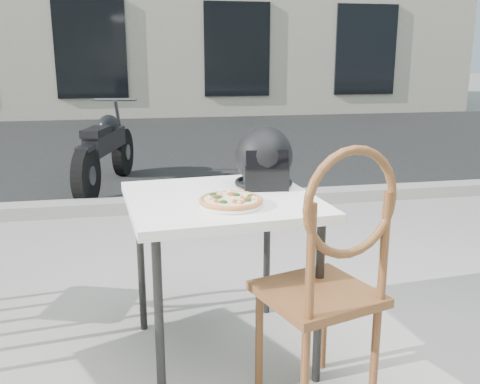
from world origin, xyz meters
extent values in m
plane|color=gray|center=(0.00, 0.00, 0.00)|extent=(80.00, 80.00, 0.00)
cube|color=black|center=(0.00, 7.00, 0.00)|extent=(30.00, 8.00, 0.00)
cube|color=gray|center=(0.00, 3.00, 0.06)|extent=(30.00, 0.25, 0.12)
cube|color=black|center=(-1.70, 10.98, 1.60)|extent=(1.60, 0.08, 2.20)
cube|color=black|center=(1.70, 10.98, 1.60)|extent=(1.60, 0.08, 2.20)
cube|color=black|center=(5.00, 10.98, 1.60)|extent=(1.60, 0.08, 2.20)
cube|color=white|center=(-0.43, 0.35, 0.79)|extent=(0.93, 0.93, 0.04)
cylinder|color=black|center=(-0.75, -0.03, 0.38)|extent=(0.04, 0.04, 0.77)
cylinder|color=black|center=(-0.04, 0.03, 0.38)|extent=(0.04, 0.04, 0.77)
cylinder|color=black|center=(-0.81, 0.67, 0.38)|extent=(0.04, 0.04, 0.77)
cylinder|color=black|center=(-0.11, 0.73, 0.38)|extent=(0.04, 0.04, 0.77)
cylinder|color=white|center=(-0.41, 0.17, 0.82)|extent=(0.35, 0.35, 0.01)
torus|color=white|center=(-0.41, 0.17, 0.82)|extent=(0.37, 0.37, 0.01)
cylinder|color=#C67E48|center=(-0.41, 0.17, 0.84)|extent=(0.33, 0.33, 0.01)
torus|color=#C67E48|center=(-0.41, 0.17, 0.84)|extent=(0.34, 0.34, 0.02)
cylinder|color=red|center=(-0.41, 0.17, 0.84)|extent=(0.29, 0.29, 0.00)
cylinder|color=beige|center=(-0.41, 0.17, 0.85)|extent=(0.29, 0.29, 0.00)
cylinder|color=#C04221|center=(-0.34, 0.16, 0.85)|extent=(0.07, 0.07, 0.00)
cylinder|color=#C04221|center=(-0.39, 0.23, 0.85)|extent=(0.07, 0.07, 0.00)
cylinder|color=#C04221|center=(-0.47, 0.21, 0.85)|extent=(0.07, 0.07, 0.00)
cylinder|color=#C04221|center=(-0.47, 0.13, 0.85)|extent=(0.07, 0.07, 0.00)
cylinder|color=#C04221|center=(-0.39, 0.10, 0.85)|extent=(0.07, 0.07, 0.00)
ellipsoid|color=#163B15|center=(-0.38, 0.22, 0.85)|extent=(0.05, 0.04, 0.01)
ellipsoid|color=#163B15|center=(-0.47, 0.19, 0.85)|extent=(0.05, 0.05, 0.01)
ellipsoid|color=#163B15|center=(-0.35, 0.12, 0.85)|extent=(0.04, 0.04, 0.01)
ellipsoid|color=#163B15|center=(-0.46, 0.11, 0.85)|extent=(0.05, 0.05, 0.01)
ellipsoid|color=#163B15|center=(-0.32, 0.19, 0.85)|extent=(0.04, 0.03, 0.01)
ellipsoid|color=#163B15|center=(-0.48, 0.24, 0.85)|extent=(0.05, 0.05, 0.01)
cylinder|color=#E0CF89|center=(-0.41, 0.14, 0.85)|extent=(0.02, 0.02, 0.02)
cylinder|color=#E0CF89|center=(-0.44, 0.25, 0.85)|extent=(0.03, 0.03, 0.02)
cylinder|color=#E0CF89|center=(-0.35, 0.16, 0.85)|extent=(0.02, 0.02, 0.02)
cylinder|color=#E0CF89|center=(-0.40, 0.26, 0.85)|extent=(0.02, 0.02, 0.02)
cylinder|color=#E0CF89|center=(-0.39, 0.08, 0.85)|extent=(0.03, 0.03, 0.02)
cylinder|color=#E0CF89|center=(-0.50, 0.17, 0.85)|extent=(0.03, 0.02, 0.02)
cylinder|color=#E0CF89|center=(-0.32, 0.14, 0.85)|extent=(0.02, 0.02, 0.02)
cylinder|color=#E0CF89|center=(-0.46, 0.12, 0.85)|extent=(0.03, 0.02, 0.02)
ellipsoid|color=black|center=(-0.18, 0.53, 0.96)|extent=(0.32, 0.34, 0.30)
cube|color=black|center=(-0.19, 0.44, 0.87)|extent=(0.23, 0.13, 0.12)
torus|color=black|center=(-0.18, 0.53, 0.83)|extent=(0.32, 0.32, 0.03)
cube|color=black|center=(-0.19, 0.40, 0.97)|extent=(0.21, 0.06, 0.09)
cube|color=brown|center=(-0.10, -0.09, 0.49)|extent=(0.54, 0.54, 0.04)
cylinder|color=brown|center=(0.02, 0.12, 0.24)|extent=(0.04, 0.04, 0.48)
cylinder|color=brown|center=(-0.31, 0.02, 0.24)|extent=(0.04, 0.04, 0.48)
cylinder|color=brown|center=(0.12, -0.21, 0.24)|extent=(0.04, 0.04, 0.48)
cylinder|color=brown|center=(-0.21, -0.31, 0.24)|extent=(0.04, 0.04, 0.48)
cylinder|color=brown|center=(0.12, -0.22, 0.72)|extent=(0.04, 0.04, 0.46)
cylinder|color=brown|center=(-0.21, -0.32, 0.72)|extent=(0.04, 0.04, 0.46)
torus|color=brown|center=(-0.04, -0.27, 0.93)|extent=(0.42, 0.16, 0.43)
cylinder|color=black|center=(-0.96, 4.67, 0.29)|extent=(0.26, 0.59, 0.58)
cylinder|color=slate|center=(-0.96, 4.67, 0.29)|extent=(0.18, 0.22, 0.19)
cylinder|color=black|center=(-1.30, 3.36, 0.29)|extent=(0.26, 0.59, 0.58)
cylinder|color=slate|center=(-1.30, 3.36, 0.29)|extent=(0.18, 0.22, 0.19)
cube|color=black|center=(-1.13, 4.01, 0.53)|extent=(0.42, 1.03, 0.21)
ellipsoid|color=black|center=(-1.09, 4.15, 0.70)|extent=(0.31, 0.45, 0.22)
cube|color=black|center=(-1.20, 3.73, 0.68)|extent=(0.31, 0.52, 0.08)
cylinder|color=slate|center=(-0.98, 4.60, 0.60)|extent=(0.12, 0.31, 0.69)
cylinder|color=slate|center=(-1.01, 4.48, 0.95)|extent=(0.50, 0.16, 0.03)
cube|color=black|center=(-1.30, 3.37, 0.56)|extent=(0.18, 0.24, 0.05)
camera|label=1|loc=(-0.81, -2.03, 1.45)|focal=40.00mm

